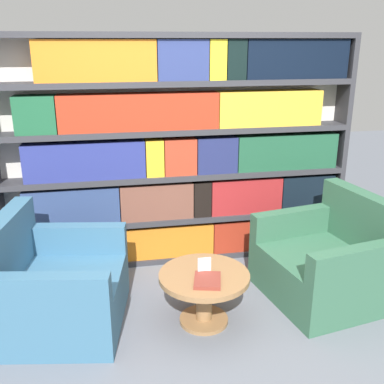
% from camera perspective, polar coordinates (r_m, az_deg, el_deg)
% --- Properties ---
extents(ground_plane, '(14.00, 14.00, 0.00)m').
position_cam_1_polar(ground_plane, '(3.36, 2.30, -18.80)').
color(ground_plane, slate).
extents(bookshelf, '(3.26, 0.30, 2.11)m').
position_cam_1_polar(bookshelf, '(4.18, -1.31, 4.80)').
color(bookshelf, silver).
rests_on(bookshelf, ground_plane).
extents(armchair_left, '(1.02, 1.07, 0.86)m').
position_cam_1_polar(armchair_left, '(3.56, -16.95, -11.71)').
color(armchair_left, '#386684').
rests_on(armchair_left, ground_plane).
extents(armchair_right, '(1.03, 1.08, 0.86)m').
position_cam_1_polar(armchair_right, '(3.93, 16.82, -8.66)').
color(armchair_right, '#336047').
rests_on(armchair_right, ground_plane).
extents(coffee_table, '(0.68, 0.68, 0.41)m').
position_cam_1_polar(coffee_table, '(3.42, 1.54, -12.04)').
color(coffee_table, olive).
rests_on(coffee_table, ground_plane).
extents(table_sign, '(0.10, 0.06, 0.13)m').
position_cam_1_polar(table_sign, '(3.34, 1.57, -9.54)').
color(table_sign, black).
rests_on(table_sign, coffee_table).
extents(stray_book, '(0.24, 0.27, 0.03)m').
position_cam_1_polar(stray_book, '(3.26, 1.97, -11.16)').
color(stray_book, brown).
rests_on(stray_book, coffee_table).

